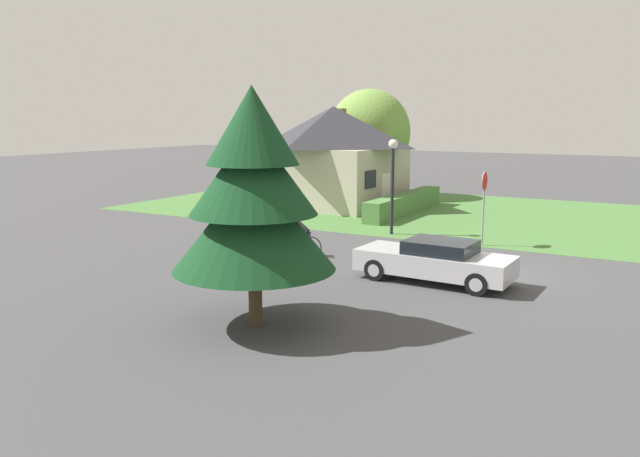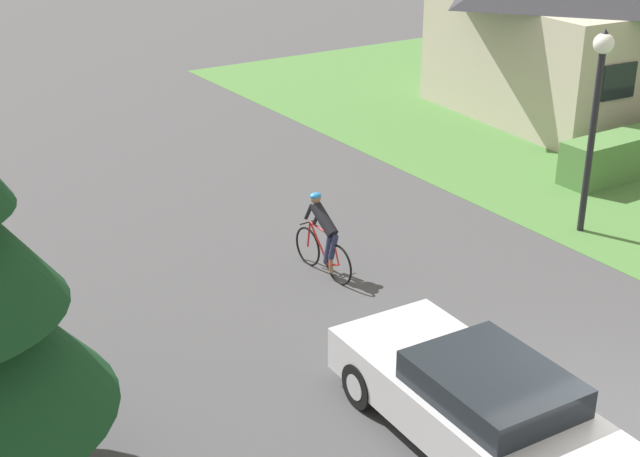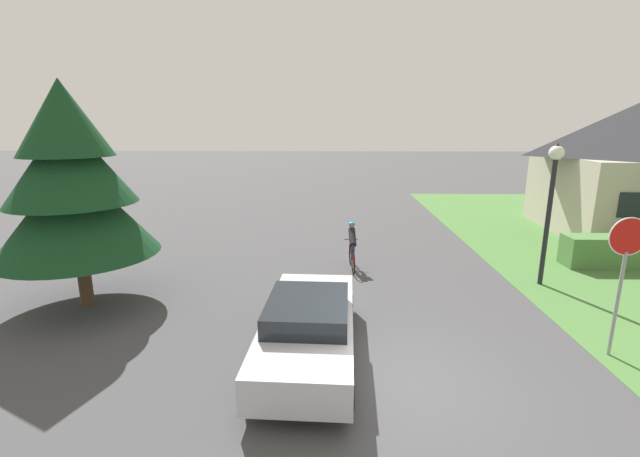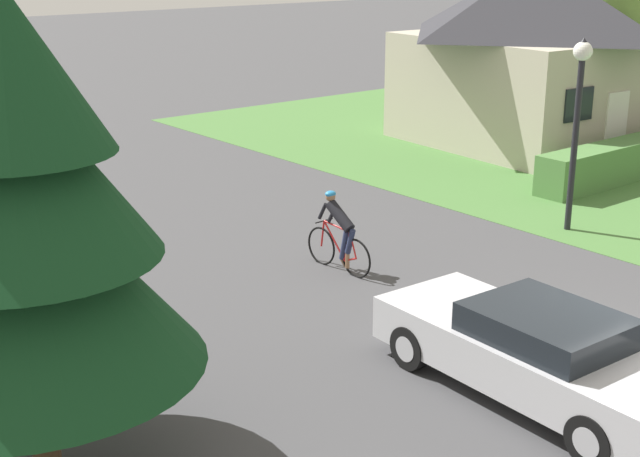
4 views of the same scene
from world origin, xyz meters
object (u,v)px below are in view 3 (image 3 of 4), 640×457
Objects in this scene: stop_sign at (625,259)px; conifer_tall_near at (71,182)px; sedan_left_lane at (309,327)px; cottage_house at (633,167)px; cyclist at (352,248)px; street_lamp at (552,187)px.

stop_sign is 12.31m from conifer_tall_near.
sedan_left_lane is at bearing -22.29° from conifer_tall_near.
stop_sign is (6.13, 0.21, 1.41)m from sedan_left_lane.
cottage_house is 13.23m from cyclist.
cottage_house is at bearing -48.91° from sedan_left_lane.
cottage_house reaches higher than sedan_left_lane.
cyclist is at bearing 167.51° from street_lamp.
stop_sign is 0.70× the size of street_lamp.
cottage_house is at bearing -69.62° from cyclist.
conifer_tall_near is (-12.06, 2.22, 1.15)m from stop_sign.
cottage_house is 4.37× the size of cyclist.
cottage_house is 16.99m from sedan_left_lane.
conifer_tall_near is (-5.93, 2.43, 2.56)m from sedan_left_lane.
conifer_tall_near is (-7.05, -3.00, 2.48)m from cyclist.
cyclist is 0.42× the size of street_lamp.
stop_sign is 4.12m from street_lamp.
street_lamp is at bearing -105.17° from cyclist.
cyclist is 0.31× the size of conifer_tall_near.
street_lamp is (6.62, 4.22, 2.23)m from sedan_left_lane.
street_lamp is at bearing -131.79° from cottage_house.
street_lamp reaches higher than stop_sign.
sedan_left_lane is 2.74× the size of cyclist.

